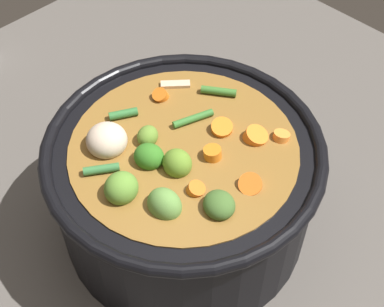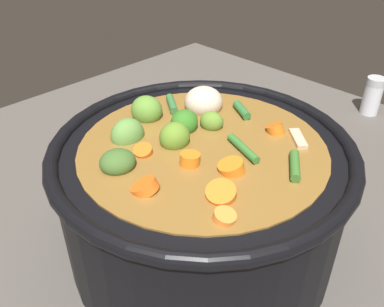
# 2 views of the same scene
# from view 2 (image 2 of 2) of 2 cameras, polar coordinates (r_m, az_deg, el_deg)

# --- Properties ---
(ground_plane) EXTENTS (1.10, 1.10, 0.00)m
(ground_plane) POSITION_cam_2_polar(r_m,az_deg,el_deg) (0.54, 1.25, -12.49)
(ground_plane) COLOR #514C47
(cooking_pot) EXTENTS (0.33, 0.33, 0.18)m
(cooking_pot) POSITION_cam_2_polar(r_m,az_deg,el_deg) (0.48, 1.32, -5.72)
(cooking_pot) COLOR black
(cooking_pot) RESTS_ON ground_plane
(salt_shaker) EXTENTS (0.04, 0.04, 0.07)m
(salt_shaker) POSITION_cam_2_polar(r_m,az_deg,el_deg) (0.88, 23.84, 7.37)
(salt_shaker) COLOR silver
(salt_shaker) RESTS_ON ground_plane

